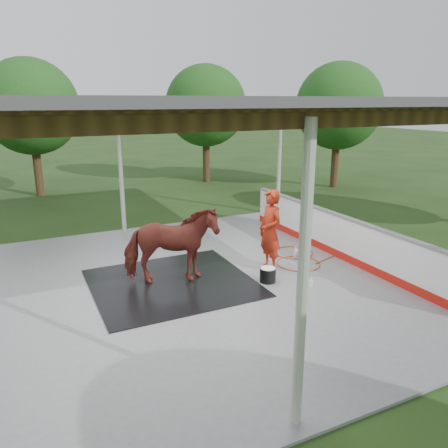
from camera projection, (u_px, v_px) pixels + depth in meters
name	position (u px, v px, depth m)	size (l,w,h in m)	color
ground	(174.00, 289.00, 9.75)	(100.00, 100.00, 0.00)	#1E3814
concrete_slab	(174.00, 288.00, 9.75)	(12.00, 10.00, 0.05)	slate
pavilion_structure	(168.00, 105.00, 8.67)	(12.60, 10.60, 4.05)	beige
dasher_board	(339.00, 237.00, 11.51)	(0.16, 8.00, 1.15)	#B7190F
tree_belt	(168.00, 113.00, 9.62)	(28.00, 28.00, 5.80)	#382314
rubber_mat	(172.00, 283.00, 9.93)	(3.51, 3.29, 0.03)	black
horse	(171.00, 246.00, 9.69)	(0.94, 2.07, 1.75)	maroon
handler	(270.00, 231.00, 10.44)	(0.73, 0.48, 2.00)	#AD2612
wash_bucket	(268.00, 275.00, 9.97)	(0.37, 0.37, 0.34)	black
soap_bottle_a	(295.00, 252.00, 11.52)	(0.12, 0.12, 0.31)	silver
soap_bottle_b	(311.00, 282.00, 9.73)	(0.10, 0.10, 0.21)	#338CD8
hose_coil	(296.00, 258.00, 11.48)	(2.33, 1.83, 0.02)	#A83A0C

